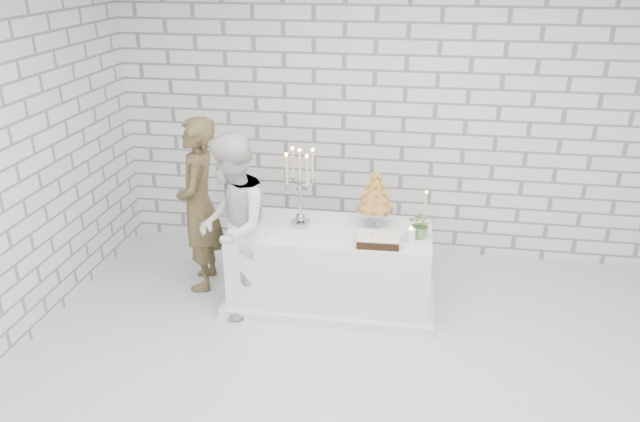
{
  "coord_description": "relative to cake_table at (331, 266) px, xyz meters",
  "views": [
    {
      "loc": [
        0.14,
        -3.64,
        3.06
      ],
      "look_at": [
        -0.62,
        1.0,
        1.05
      ],
      "focal_mm": 34.24,
      "sensor_mm": 36.0,
      "label": 1
    }
  ],
  "objects": [
    {
      "name": "groom",
      "position": [
        -1.29,
        0.13,
        0.47
      ],
      "size": [
        0.52,
        0.68,
        1.7
      ],
      "primitive_type": "imported",
      "rotation": [
        0.0,
        0.0,
        -1.38
      ],
      "color": "#43361E",
      "rests_on": "ground"
    },
    {
      "name": "extra_taper",
      "position": [
        0.83,
        0.21,
        0.54
      ],
      "size": [
        0.06,
        0.06,
        0.32
      ],
      "primitive_type": "cylinder",
      "rotation": [
        0.0,
        0.0,
        0.05
      ],
      "color": "beige",
      "rests_on": "cake_table"
    },
    {
      "name": "ground",
      "position": [
        0.57,
        -1.3,
        -0.38
      ],
      "size": [
        6.0,
        5.0,
        0.01
      ],
      "primitive_type": "cube",
      "color": "silver",
      "rests_on": "ground"
    },
    {
      "name": "croquembouche",
      "position": [
        0.38,
        0.14,
        0.64
      ],
      "size": [
        0.43,
        0.43,
        0.53
      ],
      "primitive_type": null,
      "rotation": [
        0.0,
        0.0,
        -0.29
      ],
      "color": "#B2732B",
      "rests_on": "cake_table"
    },
    {
      "name": "bride",
      "position": [
        -0.83,
        -0.29,
        0.46
      ],
      "size": [
        0.77,
        0.91,
        1.68
      ],
      "primitive_type": "imported",
      "rotation": [
        0.0,
        0.0,
        -1.4
      ],
      "color": "silver",
      "rests_on": "ground"
    },
    {
      "name": "candelabra",
      "position": [
        -0.29,
        0.03,
        0.74
      ],
      "size": [
        0.32,
        0.32,
        0.74
      ],
      "primitive_type": null,
      "rotation": [
        0.0,
        0.0,
        -0.09
      ],
      "color": "#A0A0AA",
      "rests_on": "cake_table"
    },
    {
      "name": "chocolate_cake",
      "position": [
        0.44,
        -0.24,
        0.42
      ],
      "size": [
        0.37,
        0.27,
        0.08
      ],
      "primitive_type": "cube",
      "rotation": [
        0.0,
        0.0,
        0.04
      ],
      "color": "black",
      "rests_on": "cake_table"
    },
    {
      "name": "flowers",
      "position": [
        0.8,
        -0.04,
        0.5
      ],
      "size": [
        0.23,
        0.2,
        0.26
      ],
      "primitive_type": "imported",
      "rotation": [
        0.0,
        0.0,
        0.02
      ],
      "color": "#467F35",
      "rests_on": "cake_table"
    },
    {
      "name": "cake_table",
      "position": [
        0.0,
        0.0,
        0.0
      ],
      "size": [
        1.8,
        0.8,
        0.75
      ],
      "primitive_type": "cube",
      "color": "white",
      "rests_on": "ground"
    },
    {
      "name": "pillar_candle",
      "position": [
        0.71,
        -0.15,
        0.44
      ],
      "size": [
        0.08,
        0.08,
        0.12
      ],
      "primitive_type": "cylinder",
      "rotation": [
        0.0,
        0.0,
        -0.06
      ],
      "color": "white",
      "rests_on": "cake_table"
    },
    {
      "name": "wall_back",
      "position": [
        0.57,
        1.2,
        1.12
      ],
      "size": [
        6.0,
        0.01,
        3.0
      ],
      "primitive_type": "cube",
      "color": "white",
      "rests_on": "ground"
    }
  ]
}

